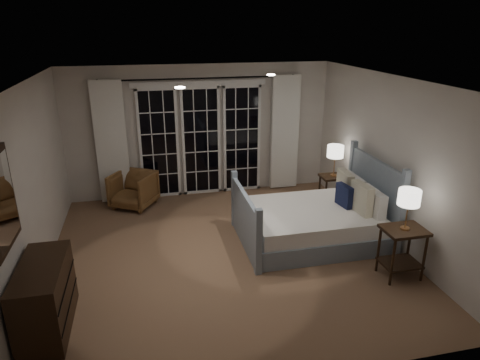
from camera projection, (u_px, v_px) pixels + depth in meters
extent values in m
plane|color=#806045|center=(226.00, 253.00, 6.31)|extent=(5.00, 5.00, 0.00)
plane|color=white|center=(224.00, 81.00, 5.44)|extent=(5.00, 5.00, 0.00)
cube|color=beige|center=(30.00, 188.00, 5.36)|extent=(0.02, 5.00, 2.50)
cube|color=beige|center=(389.00, 161.00, 6.39)|extent=(0.02, 5.00, 2.50)
cube|color=beige|center=(201.00, 131.00, 8.16)|extent=(5.00, 0.02, 2.50)
cube|color=beige|center=(282.00, 270.00, 3.59)|extent=(5.00, 0.02, 2.50)
cube|color=black|center=(159.00, 144.00, 8.04)|extent=(0.66, 0.02, 2.02)
cube|color=black|center=(201.00, 142.00, 8.21)|extent=(0.66, 0.02, 2.02)
cube|color=black|center=(242.00, 139.00, 8.37)|extent=(0.66, 0.02, 2.02)
cube|color=white|center=(199.00, 84.00, 7.81)|extent=(2.50, 0.04, 0.10)
cylinder|color=black|center=(200.00, 78.00, 7.73)|extent=(3.50, 0.03, 0.03)
cube|color=white|center=(111.00, 143.00, 7.75)|extent=(0.55, 0.10, 2.25)
cube|color=white|center=(285.00, 133.00, 8.43)|extent=(0.55, 0.10, 2.25)
cylinder|color=white|center=(271.00, 75.00, 6.16)|extent=(0.12, 0.12, 0.01)
cylinder|color=white|center=(180.00, 88.00, 4.96)|extent=(0.12, 0.12, 0.01)
cube|color=gray|center=(309.00, 231.00, 6.66)|extent=(1.95, 1.52, 0.29)
cube|color=white|center=(310.00, 216.00, 6.57)|extent=(1.89, 1.46, 0.24)
cube|color=gray|center=(373.00, 197.00, 6.71)|extent=(0.06, 1.52, 1.24)
cube|color=gray|center=(245.00, 221.00, 6.35)|extent=(0.06, 1.52, 0.86)
cube|color=white|center=(372.00, 201.00, 6.35)|extent=(0.14, 0.60, 0.36)
cube|color=white|center=(353.00, 186.00, 6.94)|extent=(0.14, 0.60, 0.36)
cube|color=beige|center=(362.00, 198.00, 6.34)|extent=(0.16, 0.46, 0.45)
cube|color=beige|center=(345.00, 185.00, 6.85)|extent=(0.16, 0.46, 0.45)
cube|color=#121733|center=(344.00, 196.00, 6.58)|extent=(0.15, 0.35, 0.34)
cube|color=#322010|center=(404.00, 230.00, 5.52)|extent=(0.54, 0.43, 0.04)
cube|color=#322010|center=(400.00, 263.00, 5.69)|extent=(0.50, 0.39, 0.03)
cylinder|color=#322010|center=(393.00, 262.00, 5.43)|extent=(0.04, 0.04, 0.67)
cylinder|color=#322010|center=(424.00, 258.00, 5.53)|extent=(0.04, 0.04, 0.67)
cylinder|color=#322010|center=(379.00, 249.00, 5.75)|extent=(0.04, 0.04, 0.67)
cylinder|color=#322010|center=(409.00, 246.00, 5.84)|extent=(0.04, 0.04, 0.67)
cube|color=#322010|center=(333.00, 177.00, 7.75)|extent=(0.45, 0.36, 0.04)
cube|color=#322010|center=(332.00, 198.00, 7.89)|extent=(0.42, 0.33, 0.03)
cylinder|color=#322010|center=(326.00, 195.00, 7.67)|extent=(0.04, 0.04, 0.56)
cylinder|color=#322010|center=(345.00, 194.00, 7.75)|extent=(0.04, 0.04, 0.56)
cylinder|color=#322010|center=(319.00, 190.00, 7.94)|extent=(0.04, 0.04, 0.56)
cylinder|color=#322010|center=(338.00, 188.00, 8.02)|extent=(0.04, 0.04, 0.56)
cylinder|color=#B47D48|center=(405.00, 228.00, 5.51)|extent=(0.12, 0.12, 0.02)
cylinder|color=#B47D48|center=(407.00, 216.00, 5.45)|extent=(0.02, 0.02, 0.32)
cylinder|color=white|center=(409.00, 197.00, 5.36)|extent=(0.28, 0.28, 0.20)
cylinder|color=#B47D48|center=(334.00, 175.00, 7.74)|extent=(0.12, 0.12, 0.02)
cylinder|color=#B47D48|center=(334.00, 166.00, 7.67)|extent=(0.02, 0.02, 0.33)
cylinder|color=white|center=(335.00, 151.00, 7.58)|extent=(0.29, 0.29, 0.21)
imported|color=brown|center=(133.00, 190.00, 7.81)|extent=(0.96, 0.97, 0.65)
cube|color=#322010|center=(45.00, 298.00, 4.64)|extent=(0.46, 1.11, 0.79)
cube|color=black|center=(70.00, 305.00, 4.74)|extent=(0.01, 1.09, 0.01)
cube|color=black|center=(67.00, 285.00, 4.65)|extent=(0.01, 1.09, 0.01)
cube|color=#322010|center=(0.00, 202.00, 4.19)|extent=(0.04, 0.85, 1.00)
cube|color=white|center=(3.00, 201.00, 4.19)|extent=(0.01, 0.73, 0.88)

